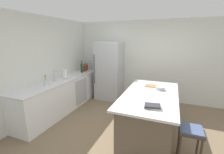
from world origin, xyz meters
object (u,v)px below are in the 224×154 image
at_px(hot_sauce_bottle, 87,67).
at_px(cookbook_stack, 152,106).
at_px(vinegar_bottle, 86,68).
at_px(syrup_bottle, 86,68).
at_px(sink_faucet, 54,76).
at_px(refrigerator, 109,71).
at_px(soda_bottle, 90,66).
at_px(paper_towel_roll, 65,74).
at_px(whiskey_bottle, 84,68).
at_px(kitchen_island, 149,113).
at_px(flower_vase, 46,82).
at_px(wine_bottle, 82,68).
at_px(cutting_board, 152,86).
at_px(mixing_bowl, 160,88).
at_px(olive_oil_bottle, 81,68).
at_px(bar_stool, 190,135).

height_order(hot_sauce_bottle, cookbook_stack, hot_sauce_bottle).
distance_m(vinegar_bottle, cookbook_stack, 3.39).
bearing_deg(syrup_bottle, sink_faucet, -90.60).
bearing_deg(refrigerator, soda_bottle, 168.97).
xyz_separation_m(paper_towel_roll, whiskey_bottle, (-0.03, 1.06, -0.03)).
relative_size(kitchen_island, refrigerator, 1.09).
relative_size(flower_vase, wine_bottle, 0.65).
relative_size(hot_sauce_bottle, vinegar_bottle, 0.95).
bearing_deg(cutting_board, cookbook_stack, -82.12).
height_order(flower_vase, hot_sauce_bottle, flower_vase).
height_order(refrigerator, hot_sauce_bottle, refrigerator).
xyz_separation_m(syrup_bottle, vinegar_bottle, (0.04, -0.10, 0.02)).
bearing_deg(syrup_bottle, flower_vase, -88.50).
height_order(sink_faucet, cutting_board, sink_faucet).
xyz_separation_m(kitchen_island, syrup_bottle, (-2.51, 1.62, 0.55)).
bearing_deg(flower_vase, sink_faucet, 100.35).
distance_m(soda_bottle, cutting_board, 2.73).
distance_m(wine_bottle, mixing_bowl, 2.76).
relative_size(flower_vase, cookbook_stack, 0.93).
distance_m(paper_towel_roll, mixing_bowl, 2.61).
relative_size(flower_vase, cutting_board, 0.84).
distance_m(flower_vase, hot_sauce_bottle, 2.07).
bearing_deg(wine_bottle, syrup_bottle, 98.97).
bearing_deg(olive_oil_bottle, bar_stool, -31.10).
bearing_deg(bar_stool, sink_faucet, 168.83).
relative_size(olive_oil_bottle, cutting_board, 1.05).
bearing_deg(cutting_board, refrigerator, 145.02).
bearing_deg(vinegar_bottle, cookbook_stack, -40.35).
relative_size(kitchen_island, mixing_bowl, 10.36).
height_order(kitchen_island, refrigerator, refrigerator).
xyz_separation_m(olive_oil_bottle, mixing_bowl, (2.67, -0.99, -0.11)).
height_order(flower_vase, whiskey_bottle, whiskey_bottle).
xyz_separation_m(vinegar_bottle, wine_bottle, (0.02, -0.28, 0.05)).
height_order(refrigerator, cookbook_stack, refrigerator).
distance_m(bar_stool, whiskey_bottle, 3.84).
distance_m(whiskey_bottle, wine_bottle, 0.20).
height_order(paper_towel_roll, syrup_bottle, paper_towel_roll).
bearing_deg(olive_oil_bottle, refrigerator, 18.29).
bearing_deg(soda_bottle, hot_sauce_bottle, -114.23).
distance_m(olive_oil_bottle, cutting_board, 2.59).
bearing_deg(sink_faucet, paper_towel_roll, 76.80).
bearing_deg(hot_sauce_bottle, kitchen_island, -34.31).
height_order(paper_towel_roll, cutting_board, paper_towel_roll).
height_order(sink_faucet, flower_vase, sink_faucet).
bearing_deg(refrigerator, syrup_bottle, -178.90).
height_order(bar_stool, soda_bottle, soda_bottle).
relative_size(flower_vase, vinegar_bottle, 0.96).
bearing_deg(syrup_bottle, cookbook_stack, -41.10).
height_order(soda_bottle, whiskey_bottle, soda_bottle).
height_order(refrigerator, mixing_bowl, refrigerator).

